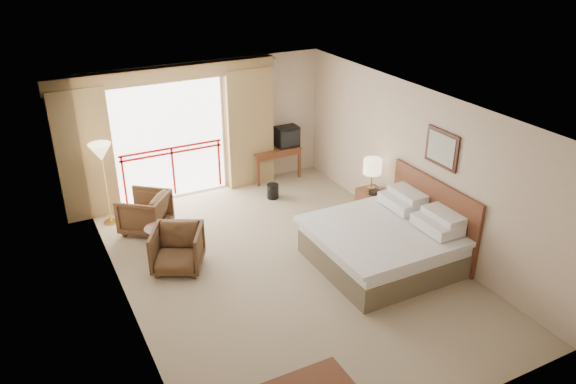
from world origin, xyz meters
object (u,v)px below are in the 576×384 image
wastebasket (273,191)px  armchair_far (147,230)px  bed (385,243)px  table_lamp (372,167)px  desk (273,154)px  tv (287,136)px  side_table (160,236)px  floor_lamp (101,155)px  armchair_near (179,268)px  nightstand (371,206)px

wastebasket → armchair_far: (-2.64, -0.15, -0.15)m
bed → table_lamp: bearing=64.1°
table_lamp → desk: bearing=105.8°
tv → armchair_far: tv is taller
side_table → floor_lamp: 1.93m
desk → armchair_near: (-2.98, -2.59, -0.55)m
tv → armchair_near: size_ratio=0.61×
table_lamp → armchair_far: size_ratio=0.74×
bed → nightstand: (0.67, 1.33, -0.07)m
bed → desk: 4.00m
bed → tv: bearing=86.7°
side_table → bed: bearing=-31.2°
bed → tv: size_ratio=4.38×
bed → desk: bed is taller
wastebasket → armchair_far: 2.65m
bed → side_table: (-3.20, 1.94, -0.02)m
bed → nightstand: size_ratio=3.46×
armchair_far → side_table: 1.02m
armchair_near → floor_lamp: floor_lamp is taller
desk → floor_lamp: 3.77m
desk → side_table: 3.75m
armchair_far → tv: bearing=146.0°
nightstand → armchair_far: bearing=160.1°
desk → wastebasket: 1.14m
nightstand → table_lamp: 0.77m
desk → armchair_far: (-3.13, -1.10, -0.55)m
armchair_near → tv: bearing=65.8°
nightstand → desk: bearing=107.7°
tv → desk: bearing=173.1°
armchair_far → armchair_near: size_ratio=1.01×
bed → nightstand: 1.49m
nightstand → desk: desk is taller
wastebasket → armchair_far: size_ratio=0.37×
table_lamp → armchair_far: 4.29m
desk → armchair_far: desk is taller
armchair_far → nightstand: bearing=107.0°
table_lamp → wastebasket: size_ratio=1.98×
table_lamp → desk: size_ratio=0.55×
table_lamp → side_table: 3.97m
nightstand → wastebasket: nightstand is taller
nightstand → desk: size_ratio=0.57×
tv → wastebasket: size_ratio=1.62×
nightstand → table_lamp: (0.00, 0.05, 0.77)m
armchair_far → side_table: bearing=39.2°
table_lamp → wastebasket: (-1.22, 1.67, -0.93)m
bed → side_table: bearing=148.8°
table_lamp → bed: bearing=-115.9°
table_lamp → armchair_far: bearing=158.5°
wastebasket → armchair_near: (-2.50, -1.64, -0.15)m
bed → armchair_near: (-3.05, 1.40, -0.38)m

